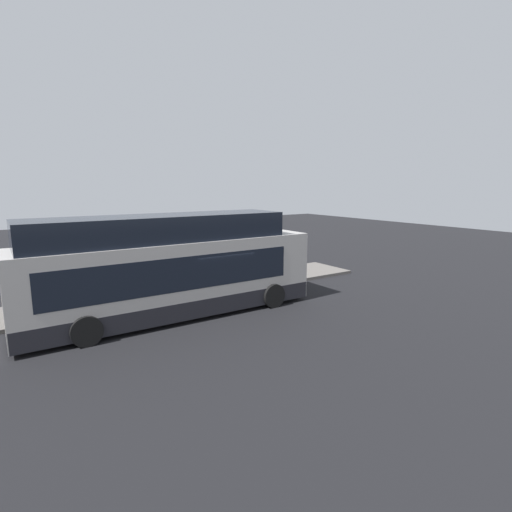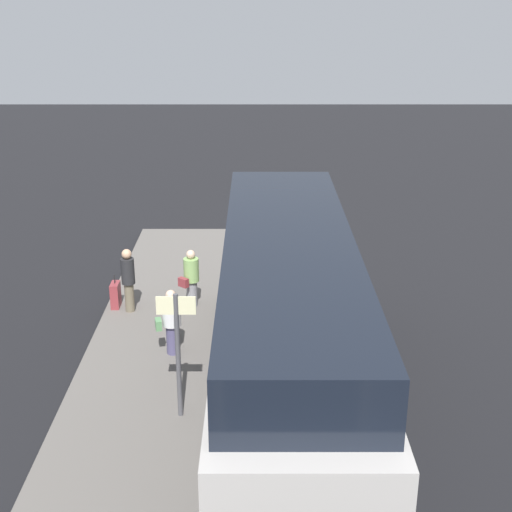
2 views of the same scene
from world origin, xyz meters
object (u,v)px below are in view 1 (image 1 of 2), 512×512
at_px(suitcase, 230,270).
at_px(passenger_boarding, 229,260).
at_px(passenger_with_bags, 251,267).
at_px(bus_lead, 171,272).
at_px(passenger_waiting, 202,272).
at_px(sign_post, 152,263).

bearing_deg(suitcase, passenger_boarding, -121.70).
bearing_deg(passenger_with_bags, bus_lead, 154.31).
distance_m(passenger_boarding, passenger_waiting, 2.73).
bearing_deg(passenger_waiting, suitcase, 22.29).
relative_size(passenger_waiting, sign_post, 0.61).
bearing_deg(passenger_with_bags, passenger_boarding, 51.04).
bearing_deg(suitcase, passenger_with_bags, -88.57).
height_order(bus_lead, passenger_with_bags, bus_lead).
bearing_deg(bus_lead, suitcase, 40.32).
bearing_deg(passenger_boarding, suitcase, -155.01).
bearing_deg(passenger_boarding, bus_lead, 5.61).
xyz_separation_m(passenger_boarding, passenger_with_bags, (0.31, -1.63, -0.11)).
bearing_deg(sign_post, passenger_with_bags, 2.30).
bearing_deg(sign_post, passenger_waiting, 9.69).
height_order(passenger_waiting, passenger_with_bags, passenger_waiting).
relative_size(passenger_boarding, suitcase, 1.89).
distance_m(bus_lead, suitcase, 6.92).
height_order(passenger_boarding, passenger_with_bags, passenger_boarding).
height_order(passenger_boarding, suitcase, passenger_boarding).
xyz_separation_m(passenger_boarding, sign_post, (-4.97, -1.84, 0.70)).
bearing_deg(suitcase, sign_post, -156.59).
xyz_separation_m(bus_lead, passenger_with_bags, (5.23, 2.34, -0.80)).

